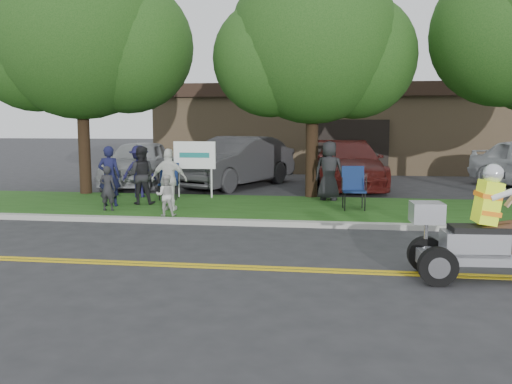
# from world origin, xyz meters

# --- Properties ---
(ground) EXTENTS (120.00, 120.00, 0.00)m
(ground) POSITION_xyz_m (0.00, 0.00, 0.00)
(ground) COLOR #28282B
(ground) RESTS_ON ground
(centerline_near) EXTENTS (60.00, 0.10, 0.01)m
(centerline_near) POSITION_xyz_m (0.00, -0.58, 0.01)
(centerline_near) COLOR gold
(centerline_near) RESTS_ON ground
(centerline_far) EXTENTS (60.00, 0.10, 0.01)m
(centerline_far) POSITION_xyz_m (0.00, -0.42, 0.01)
(centerline_far) COLOR gold
(centerline_far) RESTS_ON ground
(curb) EXTENTS (60.00, 0.25, 0.12)m
(curb) POSITION_xyz_m (0.00, 3.05, 0.06)
(curb) COLOR #A8A89E
(curb) RESTS_ON ground
(grass_verge) EXTENTS (60.00, 4.00, 0.10)m
(grass_verge) POSITION_xyz_m (0.00, 5.20, 0.06)
(grass_verge) COLOR #1B4312
(grass_verge) RESTS_ON ground
(commercial_building) EXTENTS (18.00, 8.20, 4.00)m
(commercial_building) POSITION_xyz_m (2.00, 18.98, 2.01)
(commercial_building) COLOR #9E7F5B
(commercial_building) RESTS_ON ground
(tree_left) EXTENTS (6.62, 5.40, 7.78)m
(tree_left) POSITION_xyz_m (-6.44, 7.03, 4.85)
(tree_left) COLOR #332114
(tree_left) RESTS_ON ground
(tree_mid) EXTENTS (5.88, 4.80, 7.05)m
(tree_mid) POSITION_xyz_m (0.55, 7.23, 4.43)
(tree_mid) COLOR #332114
(tree_mid) RESTS_ON ground
(business_sign) EXTENTS (1.25, 0.06, 1.75)m
(business_sign) POSITION_xyz_m (-2.90, 6.60, 1.26)
(business_sign) COLOR silver
(business_sign) RESTS_ON ground
(trike_scooter) EXTENTS (2.65, 0.91, 1.73)m
(trike_scooter) POSITION_xyz_m (3.45, -0.65, 0.61)
(trike_scooter) COLOR black
(trike_scooter) RESTS_ON ground
(lawn_chair_a) EXTENTS (0.62, 0.65, 1.09)m
(lawn_chair_a) POSITION_xyz_m (1.65, 5.09, 0.72)
(lawn_chair_a) COLOR black
(lawn_chair_a) RESTS_ON grass_verge
(lawn_chair_b) EXTENTS (0.62, 0.64, 1.03)m
(lawn_chair_b) POSITION_xyz_m (-3.56, 6.18, 0.68)
(lawn_chair_b) COLOR black
(lawn_chair_b) RESTS_ON grass_verge
(spectator_adult_left) EXTENTS (0.63, 0.46, 1.60)m
(spectator_adult_left) POSITION_xyz_m (-4.72, 4.67, 0.90)
(spectator_adult_left) COLOR #141538
(spectator_adult_left) RESTS_ON grass_verge
(spectator_adult_mid) EXTENTS (0.82, 0.67, 1.57)m
(spectator_adult_mid) POSITION_xyz_m (-4.01, 5.11, 0.89)
(spectator_adult_mid) COLOR black
(spectator_adult_mid) RESTS_ON grass_verge
(spectator_adult_right) EXTENTS (0.92, 0.39, 1.56)m
(spectator_adult_right) POSITION_xyz_m (-2.94, 4.19, 0.89)
(spectator_adult_right) COLOR silver
(spectator_adult_right) RESTS_ON grass_verge
(spectator_chair_a) EXTENTS (1.07, 0.72, 1.53)m
(spectator_chair_a) POSITION_xyz_m (-4.53, 6.40, 0.87)
(spectator_chair_a) COLOR #191740
(spectator_chair_a) RESTS_ON grass_verge
(spectator_chair_b) EXTENTS (0.92, 0.71, 1.69)m
(spectator_chair_b) POSITION_xyz_m (1.02, 6.55, 0.95)
(spectator_chair_b) COLOR black
(spectator_chair_b) RESTS_ON grass_verge
(child_left) EXTENTS (0.41, 0.27, 1.13)m
(child_left) POSITION_xyz_m (-4.47, 3.95, 0.67)
(child_left) COLOR black
(child_left) RESTS_ON grass_verge
(child_right) EXTENTS (0.53, 0.45, 0.99)m
(child_right) POSITION_xyz_m (-2.79, 3.40, 0.60)
(child_right) COLOR #B9B9B3
(child_right) RESTS_ON grass_verge
(parked_car_far_left) EXTENTS (2.46, 5.07, 1.67)m
(parked_car_far_left) POSITION_xyz_m (-5.85, 9.97, 0.83)
(parked_car_far_left) COLOR #9B9DA2
(parked_car_far_left) RESTS_ON ground
(parked_car_left) EXTENTS (4.00, 5.72, 1.79)m
(parked_car_left) POSITION_xyz_m (-2.34, 10.13, 0.89)
(parked_car_left) COLOR #313133
(parked_car_left) RESTS_ON ground
(parked_car_mid) EXTENTS (2.38, 4.78, 1.30)m
(parked_car_mid) POSITION_xyz_m (1.50, 10.72, 0.65)
(parked_car_mid) COLOR black
(parked_car_mid) RESTS_ON ground
(parked_car_right) EXTENTS (2.71, 5.79, 1.64)m
(parked_car_right) POSITION_xyz_m (1.67, 10.68, 0.82)
(parked_car_right) COLOR #4B1411
(parked_car_right) RESTS_ON ground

